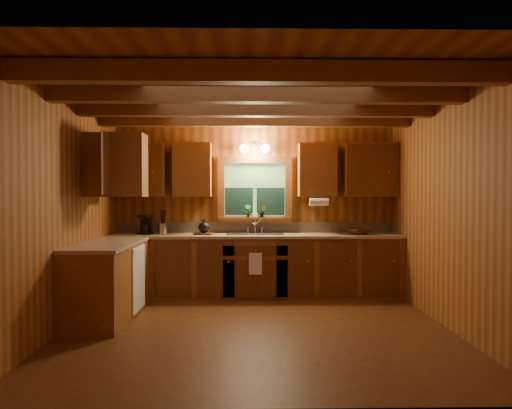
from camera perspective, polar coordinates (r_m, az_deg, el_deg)
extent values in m
plane|color=#512B13|center=(5.21, 0.16, -15.22)|extent=(4.20, 4.20, 0.00)
plane|color=brown|center=(5.12, 0.16, 13.93)|extent=(4.20, 4.20, 0.00)
plane|color=brown|center=(6.90, -0.16, -0.22)|extent=(4.20, 0.00, 4.20)
plane|color=brown|center=(3.10, 0.86, -1.99)|extent=(4.20, 0.00, 4.20)
plane|color=brown|center=(5.38, -22.81, -0.72)|extent=(0.00, 3.80, 3.80)
plane|color=brown|center=(5.46, 22.78, -0.70)|extent=(0.00, 3.80, 3.80)
cube|color=brown|center=(3.93, 0.53, 16.22)|extent=(4.20, 0.14, 0.18)
cube|color=brown|center=(4.70, 0.26, 13.70)|extent=(4.20, 0.14, 0.18)
cube|color=brown|center=(5.49, 0.07, 11.89)|extent=(4.20, 0.14, 0.18)
cube|color=brown|center=(6.28, -0.06, 10.54)|extent=(4.20, 0.14, 0.18)
cube|color=brown|center=(6.67, -0.12, -7.79)|extent=(4.20, 0.62, 0.86)
cube|color=brown|center=(5.82, -18.09, -9.17)|extent=(0.62, 1.60, 0.86)
cube|color=tan|center=(6.61, -0.12, -3.93)|extent=(4.20, 0.66, 0.04)
cube|color=tan|center=(5.76, -18.02, -4.76)|extent=(0.64, 1.60, 0.04)
cube|color=tan|center=(6.90, -0.16, -2.88)|extent=(4.20, 0.02, 0.16)
cube|color=white|center=(5.93, -14.52, -8.96)|extent=(0.02, 0.60, 0.80)
cube|color=brown|center=(6.92, -14.40, 4.22)|extent=(0.78, 0.34, 0.78)
cube|color=brown|center=(6.78, -7.95, 4.31)|extent=(0.55, 0.34, 0.78)
cube|color=brown|center=(6.81, 7.65, 4.30)|extent=(0.55, 0.34, 0.78)
cube|color=brown|center=(6.97, 14.02, 4.20)|extent=(0.78, 0.34, 0.78)
cube|color=brown|center=(5.97, -18.90, 4.67)|extent=(0.34, 1.10, 0.78)
cube|color=brown|center=(6.87, -0.15, 5.62)|extent=(1.12, 0.08, 0.10)
cube|color=brown|center=(6.86, -0.15, -1.90)|extent=(1.12, 0.08, 0.10)
cube|color=brown|center=(6.87, -4.42, 1.86)|extent=(0.10, 0.08, 0.80)
cube|color=brown|center=(6.88, 4.10, 1.86)|extent=(0.10, 0.08, 0.80)
cube|color=#4F8136|center=(6.89, -0.16, 1.86)|extent=(0.92, 0.01, 0.80)
cube|color=#102F28|center=(6.86, -2.15, 0.39)|extent=(0.42, 0.02, 0.42)
cube|color=#102F28|center=(6.87, 1.84, 0.39)|extent=(0.42, 0.02, 0.42)
cylinder|color=black|center=(6.86, -0.15, 2.03)|extent=(0.92, 0.01, 0.01)
cube|color=brown|center=(6.82, -0.15, -1.75)|extent=(1.06, 0.14, 0.04)
cylinder|color=black|center=(6.89, -0.15, 7.52)|extent=(0.08, 0.03, 0.08)
cylinder|color=black|center=(6.83, -0.99, 7.58)|extent=(0.09, 0.17, 0.08)
cylinder|color=black|center=(6.84, 0.70, 7.57)|extent=(0.09, 0.17, 0.08)
sphere|color=#FFE0A5|center=(6.77, -1.50, 7.04)|extent=(0.13, 0.13, 0.13)
sphere|color=#FFE0A5|center=(6.77, 1.23, 7.04)|extent=(0.13, 0.13, 0.13)
cylinder|color=white|center=(6.60, 7.90, 0.31)|extent=(0.27, 0.11, 0.11)
cube|color=white|center=(6.33, -0.07, -7.44)|extent=(0.18, 0.01, 0.30)
cube|color=silver|center=(6.62, -0.12, -3.71)|extent=(0.82, 0.48, 0.02)
cube|color=#262628|center=(6.62, -1.77, -4.27)|extent=(0.34, 0.40, 0.14)
cube|color=#262628|center=(6.63, 1.53, -4.26)|extent=(0.34, 0.40, 0.14)
cylinder|color=silver|center=(6.79, -0.14, -2.69)|extent=(0.04, 0.04, 0.22)
torus|color=silver|center=(6.72, -0.14, -1.79)|extent=(0.16, 0.02, 0.16)
cube|color=black|center=(6.80, -13.71, -3.54)|extent=(0.16, 0.19, 0.03)
cube|color=black|center=(6.85, -13.60, -2.36)|extent=(0.16, 0.07, 0.26)
cube|color=black|center=(6.76, -13.76, -1.43)|extent=(0.16, 0.18, 0.04)
cylinder|color=black|center=(6.77, -13.77, -2.93)|extent=(0.10, 0.10, 0.11)
cylinder|color=silver|center=(6.78, -11.62, -2.99)|extent=(0.13, 0.13, 0.16)
cylinder|color=black|center=(6.77, -11.78, -1.63)|extent=(0.03, 0.04, 0.23)
cylinder|color=black|center=(6.77, -11.63, -1.62)|extent=(0.01, 0.01, 0.23)
cylinder|color=black|center=(6.78, -11.47, -1.62)|extent=(0.03, 0.04, 0.23)
cylinder|color=black|center=(6.79, -11.35, -1.62)|extent=(0.04, 0.06, 0.23)
cube|color=#562D12|center=(6.60, -6.55, -3.67)|extent=(0.30, 0.25, 0.02)
sphere|color=black|center=(6.60, -6.56, -2.87)|extent=(0.16, 0.16, 0.16)
cylinder|color=black|center=(6.59, -6.56, -1.99)|extent=(0.03, 0.03, 0.04)
imported|color=#48230C|center=(6.77, 12.68, -3.29)|extent=(0.48, 0.48, 0.09)
imported|color=#562D12|center=(6.80, -1.01, -0.79)|extent=(0.11, 0.08, 0.19)
imported|color=#562D12|center=(6.79, 0.80, -0.86)|extent=(0.10, 0.09, 0.17)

